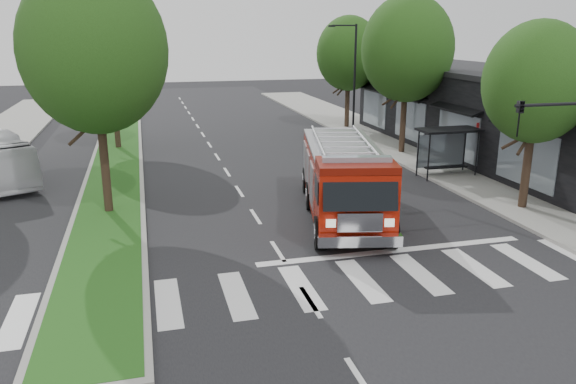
# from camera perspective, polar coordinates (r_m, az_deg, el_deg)

# --- Properties ---
(ground) EXTENTS (140.00, 140.00, 0.00)m
(ground) POSITION_cam_1_polar(r_m,az_deg,el_deg) (20.08, -1.03, -6.06)
(ground) COLOR black
(ground) RESTS_ON ground
(sidewalk_right) EXTENTS (5.00, 80.00, 0.15)m
(sidewalk_right) POSITION_cam_1_polar(r_m,az_deg,el_deg) (33.60, 15.92, 2.58)
(sidewalk_right) COLOR gray
(sidewalk_right) RESTS_ON ground
(median) EXTENTS (3.00, 50.00, 0.15)m
(median) POSITION_cam_1_polar(r_m,az_deg,el_deg) (36.89, -16.92, 3.68)
(median) COLOR gray
(median) RESTS_ON ground
(storefront_row) EXTENTS (8.00, 30.00, 5.00)m
(storefront_row) POSITION_cam_1_polar(r_m,az_deg,el_deg) (35.64, 22.53, 6.70)
(storefront_row) COLOR black
(storefront_row) RESTS_ON ground
(bus_shelter) EXTENTS (3.20, 1.60, 2.61)m
(bus_shelter) POSITION_cam_1_polar(r_m,az_deg,el_deg) (30.99, 15.83, 5.21)
(bus_shelter) COLOR black
(bus_shelter) RESTS_ON ground
(tree_right_near) EXTENTS (4.40, 4.40, 8.05)m
(tree_right_near) POSITION_cam_1_polar(r_m,az_deg,el_deg) (25.67, 23.96, 10.13)
(tree_right_near) COLOR black
(tree_right_near) RESTS_ON ground
(tree_right_mid) EXTENTS (5.60, 5.60, 9.72)m
(tree_right_mid) POSITION_cam_1_polar(r_m,az_deg,el_deg) (35.80, 12.02, 14.03)
(tree_right_mid) COLOR black
(tree_right_mid) RESTS_ON ground
(tree_right_far) EXTENTS (5.00, 5.00, 8.73)m
(tree_right_far) POSITION_cam_1_polar(r_m,az_deg,el_deg) (45.00, 6.18, 13.81)
(tree_right_far) COLOR black
(tree_right_far) RESTS_ON ground
(tree_median_near) EXTENTS (5.80, 5.80, 10.16)m
(tree_median_near) POSITION_cam_1_polar(r_m,az_deg,el_deg) (24.15, -19.09, 13.45)
(tree_median_near) COLOR black
(tree_median_near) RESTS_ON ground
(tree_median_far) EXTENTS (5.60, 5.60, 9.72)m
(tree_median_far) POSITION_cam_1_polar(r_m,az_deg,el_deg) (38.13, -17.63, 13.75)
(tree_median_far) COLOR black
(tree_median_far) RESTS_ON ground
(streetlight_right_far) EXTENTS (2.11, 0.20, 8.00)m
(streetlight_right_far) POSITION_cam_1_polar(r_m,az_deg,el_deg) (40.94, 6.59, 11.67)
(streetlight_right_far) COLOR black
(streetlight_right_far) RESTS_ON ground
(fire_engine) EXTENTS (4.89, 9.98, 3.32)m
(fire_engine) POSITION_cam_1_polar(r_m,az_deg,el_deg) (23.49, 5.65, 1.28)
(fire_engine) COLOR #640E05
(fire_engine) RESTS_ON ground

